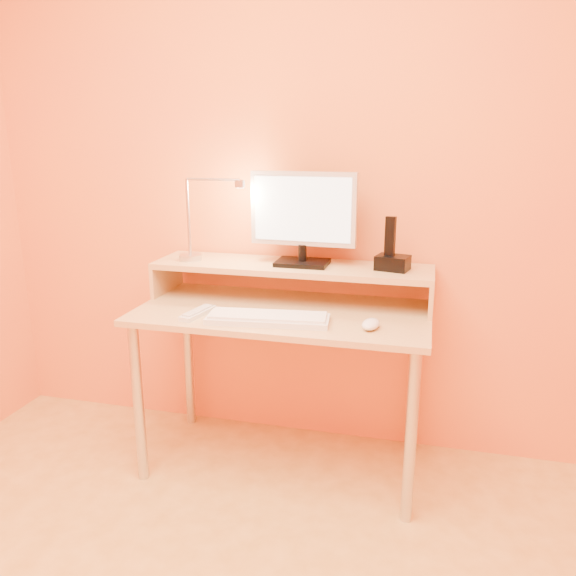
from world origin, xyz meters
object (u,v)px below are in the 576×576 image
(lamp_base, at_px, (190,257))
(phone_dock, at_px, (393,263))
(monitor_panel, at_px, (303,209))
(mouse, at_px, (371,324))
(keyboard, at_px, (268,319))
(remote_control, at_px, (198,313))

(lamp_base, bearing_deg, phone_dock, 1.94)
(monitor_panel, bearing_deg, mouse, -41.13)
(monitor_panel, xyz_separation_m, keyboard, (-0.06, -0.32, -0.39))
(lamp_base, height_order, keyboard, lamp_base)
(lamp_base, bearing_deg, keyboard, -32.85)
(monitor_panel, relative_size, phone_dock, 3.47)
(lamp_base, xyz_separation_m, remote_control, (0.15, -0.28, -0.16))
(monitor_panel, relative_size, lamp_base, 4.52)
(lamp_base, relative_size, keyboard, 0.21)
(monitor_panel, xyz_separation_m, lamp_base, (-0.50, -0.04, -0.23))
(lamp_base, bearing_deg, remote_control, -61.94)
(mouse, bearing_deg, monitor_panel, 146.52)
(monitor_panel, distance_m, mouse, 0.59)
(monitor_panel, distance_m, lamp_base, 0.55)
(phone_dock, height_order, keyboard, phone_dock)
(mouse, relative_size, remote_control, 0.57)
(monitor_panel, relative_size, keyboard, 0.96)
(remote_control, bearing_deg, monitor_panel, 52.89)
(monitor_panel, height_order, mouse, monitor_panel)
(lamp_base, distance_m, remote_control, 0.35)
(mouse, bearing_deg, remote_control, -169.88)
(keyboard, height_order, mouse, mouse)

